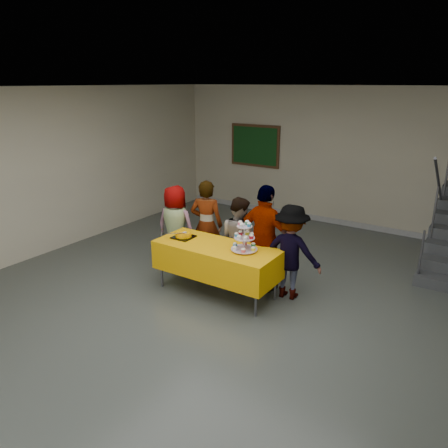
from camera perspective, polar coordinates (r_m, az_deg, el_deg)
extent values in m
plane|color=#4C514C|center=(6.05, -1.58, -12.41)|extent=(10.00, 10.00, 0.00)
cube|color=#BCB498|center=(9.86, 15.37, 8.32)|extent=(8.00, 0.04, 3.00)
cube|color=#BCB498|center=(8.34, -24.96, 5.58)|extent=(0.04, 10.00, 3.00)
cube|color=silver|center=(5.21, -1.88, 17.31)|extent=(8.00, 10.00, 0.04)
cube|color=#999999|center=(10.17, 14.67, 0.30)|extent=(7.90, 0.03, 0.12)
cylinder|color=#595960|center=(6.86, -8.17, -5.30)|extent=(0.04, 0.04, 0.73)
cylinder|color=#595960|center=(5.97, 4.20, -8.88)|extent=(0.04, 0.04, 0.73)
cylinder|color=#595960|center=(7.27, -5.16, -3.81)|extent=(0.04, 0.04, 0.73)
cylinder|color=#595960|center=(6.44, 6.75, -6.88)|extent=(0.04, 0.04, 0.73)
cube|color=#595960|center=(6.45, -0.98, -3.08)|extent=(1.80, 0.70, 0.02)
cube|color=#E79D04|center=(6.52, -0.97, -4.64)|extent=(1.88, 0.78, 0.44)
cylinder|color=silver|center=(6.24, 2.65, -3.49)|extent=(0.18, 0.18, 0.01)
cylinder|color=silver|center=(6.17, 2.68, -1.72)|extent=(0.02, 0.02, 0.42)
cylinder|color=silver|center=(6.23, 2.66, -3.28)|extent=(0.38, 0.38, 0.01)
cylinder|color=silver|center=(6.17, 2.68, -1.81)|extent=(0.30, 0.30, 0.01)
cylinder|color=silver|center=(6.12, 2.70, -0.31)|extent=(0.22, 0.22, 0.01)
cube|color=black|center=(6.79, -5.31, -1.70)|extent=(0.30, 0.30, 0.02)
cylinder|color=#FCA700|center=(6.77, -5.32, -1.35)|extent=(0.25, 0.25, 0.07)
ellipsoid|color=#FCA700|center=(6.76, -5.33, -1.07)|extent=(0.25, 0.25, 0.05)
ellipsoid|color=white|center=(6.70, -5.22, -1.09)|extent=(0.08, 0.08, 0.02)
cube|color=silver|center=(6.67, -6.16, -1.21)|extent=(0.30, 0.16, 0.04)
imported|color=slate|center=(7.51, -6.34, -0.30)|extent=(0.76, 0.57, 1.42)
imported|color=slate|center=(7.37, -2.30, -0.10)|extent=(0.65, 0.53, 1.54)
imported|color=slate|center=(6.94, 2.00, -1.98)|extent=(0.80, 0.72, 1.38)
imported|color=slate|center=(6.57, 5.43, -1.96)|extent=(1.00, 0.50, 1.65)
imported|color=slate|center=(6.44, 8.71, -3.63)|extent=(0.96, 0.62, 1.42)
cylinder|color=#595960|center=(7.49, 24.30, -4.05)|extent=(0.04, 0.04, 0.90)
cylinder|color=#595960|center=(8.09, 25.78, 1.36)|extent=(0.04, 0.04, 0.90)
cylinder|color=#595960|center=(8.84, 27.14, 6.10)|extent=(0.04, 0.04, 0.90)
cylinder|color=#595960|center=(8.03, 26.27, 4.52)|extent=(0.04, 1.85, 1.20)
cube|color=#472B16|center=(10.69, 4.08, 10.17)|extent=(1.30, 0.04, 1.00)
cube|color=#154217|center=(10.67, 4.01, 10.16)|extent=(1.18, 0.02, 0.88)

